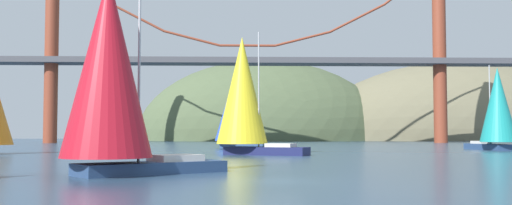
{
  "coord_description": "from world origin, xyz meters",
  "views": [
    {
      "loc": [
        -1.71,
        -26.51,
        2.23
      ],
      "look_at": [
        0.0,
        32.34,
        5.26
      ],
      "focal_mm": 40.68,
      "sensor_mm": 36.0,
      "label": 1
    }
  ],
  "objects_px": {
    "sailboat_yellow_sail": "(244,94)",
    "sailboat_teal_sail": "(497,107)",
    "sailboat_blue_spinnaker": "(233,114)",
    "sailboat_crimson_sail": "(111,71)"
  },
  "relations": [
    {
      "from": "sailboat_blue_spinnaker",
      "to": "sailboat_crimson_sail",
      "type": "height_order",
      "value": "sailboat_crimson_sail"
    },
    {
      "from": "sailboat_yellow_sail",
      "to": "sailboat_teal_sail",
      "type": "xyz_separation_m",
      "value": [
        31.98,
        13.83,
        -0.75
      ]
    },
    {
      "from": "sailboat_teal_sail",
      "to": "sailboat_blue_spinnaker",
      "type": "distance_m",
      "value": 34.45
    },
    {
      "from": "sailboat_yellow_sail",
      "to": "sailboat_crimson_sail",
      "type": "relative_size",
      "value": 1.04
    },
    {
      "from": "sailboat_teal_sail",
      "to": "sailboat_crimson_sail",
      "type": "distance_m",
      "value": 57.16
    },
    {
      "from": "sailboat_yellow_sail",
      "to": "sailboat_blue_spinnaker",
      "type": "relative_size",
      "value": 1.16
    },
    {
      "from": "sailboat_teal_sail",
      "to": "sailboat_yellow_sail",
      "type": "bearing_deg",
      "value": -156.62
    },
    {
      "from": "sailboat_teal_sail",
      "to": "sailboat_blue_spinnaker",
      "type": "relative_size",
      "value": 1.03
    },
    {
      "from": "sailboat_teal_sail",
      "to": "sailboat_crimson_sail",
      "type": "xyz_separation_m",
      "value": [
        -39.06,
        -41.73,
        0.02
      ]
    },
    {
      "from": "sailboat_yellow_sail",
      "to": "sailboat_blue_spinnaker",
      "type": "bearing_deg",
      "value": 93.29
    }
  ]
}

